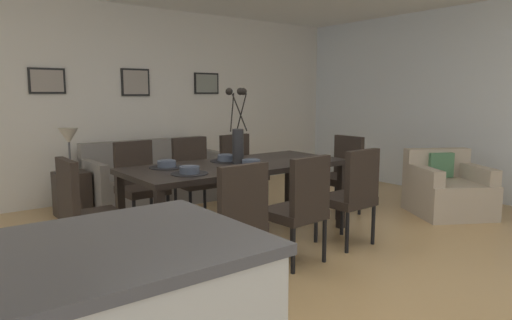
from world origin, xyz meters
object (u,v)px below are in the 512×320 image
at_px(dining_chair_head_west, 84,209).
at_px(dining_chair_far_left, 300,205).
at_px(dining_chair_near_left, 234,217).
at_px(dining_chair_near_right, 139,181).
at_px(dining_chair_mid_right, 240,168).
at_px(dining_chair_head_east, 342,171).
at_px(framed_picture_center, 136,82).
at_px(centerpiece_vase, 238,135).
at_px(table_lamp, 69,140).
at_px(bowl_near_right, 167,163).
at_px(sofa, 156,181).
at_px(bowl_far_right, 226,157).
at_px(bowl_far_left, 251,162).
at_px(dining_chair_mid_left, 352,192).
at_px(dining_chair_far_right, 194,174).
at_px(dining_table, 238,170).
at_px(framed_picture_right, 207,83).
at_px(armchair, 447,190).
at_px(framed_picture_left, 47,81).
at_px(side_table, 72,194).
at_px(bowl_near_left, 189,169).

bearing_deg(dining_chair_head_west, dining_chair_far_left, -32.52).
xyz_separation_m(dining_chair_near_left, dining_chair_near_right, (0.02, 1.79, 0.00)).
relative_size(dining_chair_mid_right, dining_chair_head_west, 1.00).
distance_m(dining_chair_near_right, dining_chair_head_east, 2.34).
distance_m(dining_chair_near_left, dining_chair_head_west, 1.23).
bearing_deg(framed_picture_center, centerpiece_vase, -89.98).
distance_m(dining_chair_near_left, table_lamp, 2.77).
height_order(dining_chair_near_right, table_lamp, table_lamp).
distance_m(bowl_near_right, table_lamp, 1.67).
height_order(dining_chair_far_left, dining_chair_head_west, same).
bearing_deg(dining_chair_mid_right, dining_chair_far_left, -110.84).
relative_size(dining_chair_near_right, dining_chair_mid_right, 1.00).
bearing_deg(sofa, bowl_far_right, -90.59).
height_order(dining_chair_near_left, bowl_far_left, dining_chair_near_left).
distance_m(dining_chair_mid_right, dining_chair_head_east, 1.23).
height_order(dining_chair_head_west, table_lamp, table_lamp).
distance_m(dining_chair_mid_left, sofa, 2.85).
bearing_deg(dining_chair_far_left, dining_chair_mid_left, 4.15).
xyz_separation_m(centerpiece_vase, bowl_near_right, (-0.66, 0.21, -0.24)).
height_order(dining_chair_mid_left, dining_chair_head_west, same).
bearing_deg(sofa, dining_chair_near_right, -123.51).
bearing_deg(table_lamp, dining_chair_far_right, -39.63).
relative_size(dining_table, sofa, 1.24).
bearing_deg(bowl_near_right, dining_chair_far_right, 45.23).
bearing_deg(framed_picture_right, armchair, -67.29).
height_order(dining_chair_near_right, dining_chair_far_left, same).
bearing_deg(centerpiece_vase, dining_chair_near_right, 125.82).
xyz_separation_m(bowl_near_right, bowl_far_left, (0.66, -0.43, 0.00)).
xyz_separation_m(bowl_near_right, table_lamp, (-0.42, 1.61, 0.11)).
relative_size(bowl_near_right, framed_picture_center, 0.42).
distance_m(centerpiece_vase, framed_picture_right, 2.73).
height_order(dining_chair_near_right, armchair, dining_chair_near_right).
xyz_separation_m(bowl_far_right, framed_picture_right, (1.13, 2.21, 0.79)).
xyz_separation_m(dining_chair_head_east, armchair, (0.96, -0.80, -0.23)).
distance_m(dining_chair_head_east, centerpiece_vase, 1.60).
bearing_deg(dining_table, dining_chair_mid_right, 53.28).
bearing_deg(centerpiece_vase, dining_chair_head_east, 0.41).
bearing_deg(dining_chair_far_right, framed_picture_left, 127.41).
bearing_deg(armchair, dining_chair_far_right, 145.35).
distance_m(sofa, side_table, 1.10).
bearing_deg(framed_picture_right, dining_chair_near_right, -139.48).
xyz_separation_m(dining_chair_head_east, bowl_far_right, (-1.52, 0.20, 0.27)).
distance_m(centerpiece_vase, table_lamp, 2.12).
bearing_deg(framed_picture_right, bowl_near_left, -124.24).
bearing_deg(framed_picture_center, dining_chair_far_right, -89.02).
bearing_deg(dining_table, dining_chair_head_east, 0.46).
relative_size(dining_chair_mid_right, bowl_near_left, 5.41).
relative_size(dining_chair_near_left, bowl_far_left, 5.41).
xyz_separation_m(dining_chair_mid_left, sofa, (-0.67, 2.76, -0.23)).
bearing_deg(framed_picture_right, bowl_far_right, -117.19).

